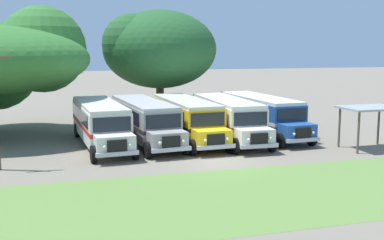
% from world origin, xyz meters
% --- Properties ---
extents(ground_plane, '(220.00, 220.00, 0.00)m').
position_xyz_m(ground_plane, '(0.00, 0.00, 0.00)').
color(ground_plane, slate).
extents(foreground_grass_strip, '(80.00, 8.56, 0.01)m').
position_xyz_m(foreground_grass_strip, '(0.00, -6.46, 0.00)').
color(foreground_grass_strip, olive).
rests_on(foreground_grass_strip, ground_plane).
extents(parked_bus_slot_0, '(3.30, 10.93, 2.82)m').
position_xyz_m(parked_bus_slot_0, '(-6.00, 6.26, 1.58)').
color(parked_bus_slot_0, silver).
rests_on(parked_bus_slot_0, ground_plane).
extents(parked_bus_slot_1, '(3.52, 10.97, 2.82)m').
position_xyz_m(parked_bus_slot_1, '(-2.99, 6.51, 1.58)').
color(parked_bus_slot_1, '#9E9993').
rests_on(parked_bus_slot_1, ground_plane).
extents(parked_bus_slot_2, '(3.04, 10.89, 2.82)m').
position_xyz_m(parked_bus_slot_2, '(0.01, 6.47, 1.58)').
color(parked_bus_slot_2, yellow).
rests_on(parked_bus_slot_2, ground_plane).
extents(parked_bus_slot_3, '(2.86, 10.86, 2.82)m').
position_xyz_m(parked_bus_slot_3, '(2.91, 6.00, 1.58)').
color(parked_bus_slot_3, silver).
rests_on(parked_bus_slot_3, ground_plane).
extents(parked_bus_slot_4, '(3.20, 10.91, 2.82)m').
position_xyz_m(parked_bus_slot_4, '(5.91, 6.89, 1.58)').
color(parked_bus_slot_4, '#23519E').
rests_on(parked_bus_slot_4, ground_plane).
extents(broad_shade_tree, '(10.68, 10.92, 9.78)m').
position_xyz_m(broad_shade_tree, '(0.31, 17.09, 6.37)').
color(broad_shade_tree, brown).
rests_on(broad_shade_tree, ground_plane).
extents(waiting_shelter, '(3.60, 2.60, 2.72)m').
position_xyz_m(waiting_shelter, '(10.37, 0.18, 2.45)').
color(waiting_shelter, brown).
rests_on(waiting_shelter, ground_plane).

